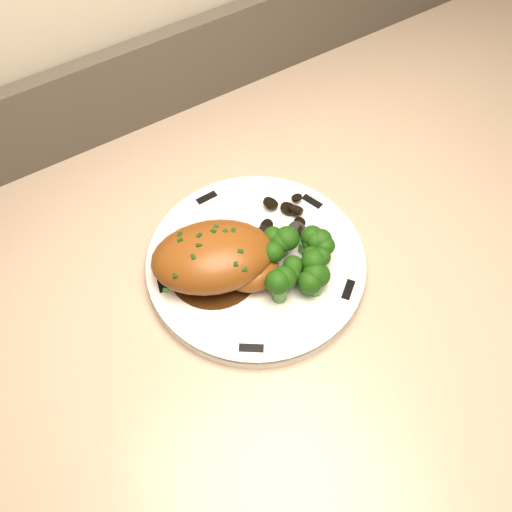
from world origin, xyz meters
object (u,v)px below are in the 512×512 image
counter (264,433)px  plate (256,265)px  chicken_breast (217,259)px  broccoli_florets (297,260)px

counter → plate: bearing=74.3°
counter → chicken_breast: (-0.03, 0.06, 0.47)m
counter → chicken_breast: counter is taller
counter → plate: size_ratio=8.41×
counter → plate: 0.44m
broccoli_florets → counter: bearing=-163.6°
plate → broccoli_florets: (0.03, -0.03, 0.03)m
broccoli_florets → chicken_breast: bearing=149.4°
plate → chicken_breast: bearing=166.8°
plate → counter: bearing=-105.7°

